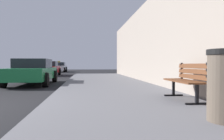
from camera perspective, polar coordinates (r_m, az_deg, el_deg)
sidewalk at (r=5.44m, az=4.57°, el=-8.37°), size 4.00×32.00×0.15m
building_wall at (r=6.25m, az=25.18°, el=10.67°), size 0.70×32.00×4.04m
bench at (r=5.79m, az=18.24°, el=-2.01°), size 0.52×1.59×0.89m
car_green at (r=12.06m, az=-19.11°, el=-0.33°), size 2.00×4.55×1.27m
car_red at (r=21.23m, az=-15.67°, el=0.41°), size 1.97×4.37×1.27m
car_white at (r=30.90m, az=-13.09°, el=0.72°), size 1.94×4.24×1.43m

